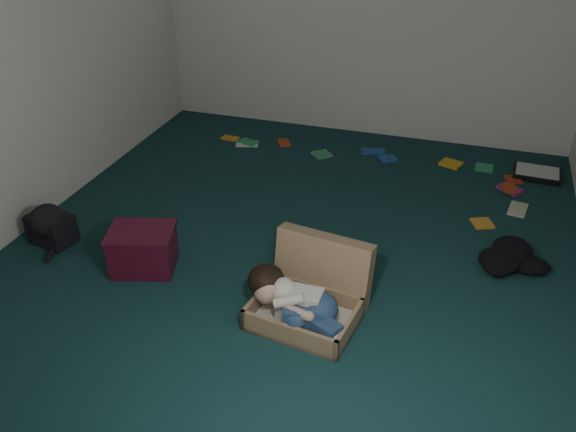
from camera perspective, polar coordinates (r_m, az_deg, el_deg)
The scene contains 10 objects.
floor at distance 4.40m, azimuth 0.60°, elevation -2.97°, with size 4.50×4.50×0.00m, color #113233.
wall_front at distance 2.00m, azimuth -18.72°, elevation -5.86°, with size 4.50×4.50×0.00m, color white.
wall_left at distance 4.79m, azimuth -23.62°, elevation 14.50°, with size 4.50×4.50×0.00m, color white.
suitcase at distance 3.74m, azimuth 2.27°, elevation -7.28°, with size 0.70×0.69×0.45m.
person at distance 3.62m, azimuth 0.64°, elevation -7.97°, with size 0.65×0.39×0.28m.
maroon_bin at distance 4.22m, azimuth -13.42°, elevation -3.05°, with size 0.51×0.45×0.30m.
backpack at distance 4.72m, azimuth -21.27°, elevation -1.05°, with size 0.39×0.31×0.23m, color black, non-canonical shape.
clothing_pile at distance 4.46m, azimuth 20.20°, elevation -3.56°, with size 0.44×0.36×0.14m, color black, non-canonical shape.
paper_tray at distance 5.80m, azimuth 22.27°, elevation 3.71°, with size 0.41×0.32×0.06m.
book_scatter at distance 5.61m, azimuth 9.82°, elevation 4.59°, with size 2.90×1.27×0.02m.
Camera 1 is at (1.07, -3.50, 2.44)m, focal length 38.00 mm.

